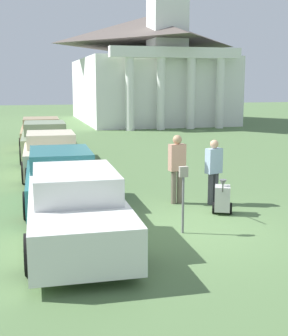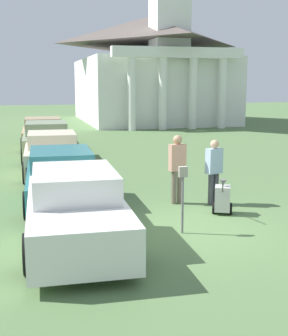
% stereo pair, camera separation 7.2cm
% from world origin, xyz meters
% --- Properties ---
extents(ground_plane, '(120.00, 120.00, 0.00)m').
position_xyz_m(ground_plane, '(0.00, 0.00, 0.00)').
color(ground_plane, '#517042').
extents(parked_car_white, '(2.05, 5.25, 1.47)m').
position_xyz_m(parked_car_white, '(-2.48, -0.05, 0.69)').
color(parked_car_white, silver).
rests_on(parked_car_white, ground_plane).
extents(parked_car_teal, '(2.02, 5.21, 1.41)m').
position_xyz_m(parked_car_teal, '(-2.48, 3.22, 0.66)').
color(parked_car_teal, '#23666B').
rests_on(parked_car_teal, ground_plane).
extents(parked_car_cream, '(2.04, 4.68, 1.47)m').
position_xyz_m(parked_car_cream, '(-2.48, 7.10, 0.70)').
color(parked_car_cream, beige).
rests_on(parked_car_cream, ground_plane).
extents(parked_car_sage, '(2.13, 5.27, 1.53)m').
position_xyz_m(parked_car_sage, '(-2.48, 10.81, 0.73)').
color(parked_car_sage, gray).
rests_on(parked_car_sage, ground_plane).
extents(parked_car_tan, '(2.16, 5.05, 1.46)m').
position_xyz_m(parked_car_tan, '(-2.48, 14.20, 0.68)').
color(parked_car_tan, tan).
rests_on(parked_car_tan, ground_plane).
extents(parking_meter, '(0.18, 0.09, 1.43)m').
position_xyz_m(parking_meter, '(-0.24, -0.18, 0.99)').
color(parking_meter, slate).
rests_on(parking_meter, ground_plane).
extents(person_worker, '(0.44, 0.27, 1.81)m').
position_xyz_m(person_worker, '(0.44, 2.21, 1.04)').
color(person_worker, '#665B4C').
rests_on(person_worker, ground_plane).
extents(person_supervisor, '(0.47, 0.33, 1.69)m').
position_xyz_m(person_supervisor, '(1.34, 1.91, 0.96)').
color(person_supervisor, '#3F3F47').
rests_on(person_supervisor, ground_plane).
extents(equipment_cart, '(0.60, 0.98, 1.00)m').
position_xyz_m(equipment_cart, '(1.18, 0.98, 0.39)').
color(equipment_cart, '#B2B2AD').
rests_on(equipment_cart, ground_plane).
extents(church, '(10.90, 14.97, 21.30)m').
position_xyz_m(church, '(6.80, 28.17, 4.79)').
color(church, white).
rests_on(church, ground_plane).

